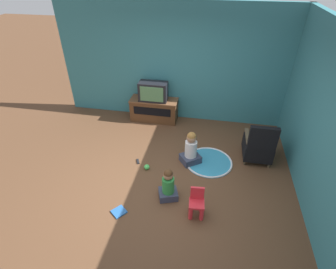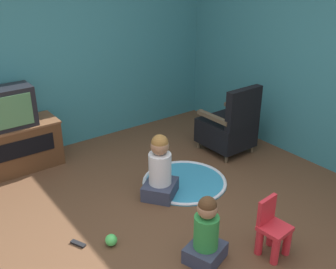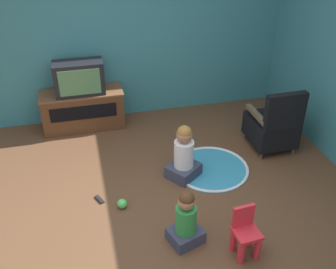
{
  "view_description": "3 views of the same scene",
  "coord_description": "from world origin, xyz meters",
  "px_view_note": "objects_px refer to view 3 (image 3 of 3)",
  "views": [
    {
      "loc": [
        0.76,
        -3.4,
        3.47
      ],
      "look_at": [
        -0.02,
        0.68,
        0.65
      ],
      "focal_mm": 28.0,
      "sensor_mm": 36.0,
      "label": 1
    },
    {
      "loc": [
        -1.63,
        -2.19,
        2.34
      ],
      "look_at": [
        0.29,
        0.39,
        0.88
      ],
      "focal_mm": 42.0,
      "sensor_mm": 36.0,
      "label": 2
    },
    {
      "loc": [
        -0.66,
        -2.96,
        3.0
      ],
      "look_at": [
        0.18,
        0.48,
        0.79
      ],
      "focal_mm": 42.0,
      "sensor_mm": 36.0,
      "label": 3
    }
  ],
  "objects_px": {
    "tv_cabinet": "(83,109)",
    "black_armchair": "(273,126)",
    "television": "(79,78)",
    "child_watching_center": "(184,155)",
    "yellow_kid_chair": "(245,235)",
    "remote_control": "(100,199)",
    "child_watching_left": "(186,221)",
    "toy_ball": "(122,204)"
  },
  "relations": [
    {
      "from": "yellow_kid_chair",
      "to": "child_watching_left",
      "type": "height_order",
      "value": "child_watching_left"
    },
    {
      "from": "tv_cabinet",
      "to": "child_watching_left",
      "type": "height_order",
      "value": "child_watching_left"
    },
    {
      "from": "television",
      "to": "yellow_kid_chair",
      "type": "xyz_separation_m",
      "value": [
        1.35,
        -2.76,
        -0.58
      ]
    },
    {
      "from": "tv_cabinet",
      "to": "black_armchair",
      "type": "distance_m",
      "value": 2.69
    },
    {
      "from": "black_armchair",
      "to": "child_watching_left",
      "type": "bearing_deg",
      "value": 39.66
    },
    {
      "from": "tv_cabinet",
      "to": "television",
      "type": "xyz_separation_m",
      "value": [
        0.0,
        -0.03,
        0.5
      ]
    },
    {
      "from": "black_armchair",
      "to": "child_watching_left",
      "type": "height_order",
      "value": "black_armchair"
    },
    {
      "from": "tv_cabinet",
      "to": "remote_control",
      "type": "relative_size",
      "value": 7.58
    },
    {
      "from": "tv_cabinet",
      "to": "black_armchair",
      "type": "bearing_deg",
      "value": -26.01
    },
    {
      "from": "yellow_kid_chair",
      "to": "child_watching_center",
      "type": "height_order",
      "value": "child_watching_center"
    },
    {
      "from": "yellow_kid_chair",
      "to": "toy_ball",
      "type": "xyz_separation_m",
      "value": [
        -1.06,
        0.9,
        -0.17
      ]
    },
    {
      "from": "television",
      "to": "toy_ball",
      "type": "bearing_deg",
      "value": -81.12
    },
    {
      "from": "tv_cabinet",
      "to": "toy_ball",
      "type": "height_order",
      "value": "tv_cabinet"
    },
    {
      "from": "tv_cabinet",
      "to": "television",
      "type": "relative_size",
      "value": 1.73
    },
    {
      "from": "black_armchair",
      "to": "remote_control",
      "type": "bearing_deg",
      "value": 12.0
    },
    {
      "from": "television",
      "to": "child_watching_center",
      "type": "relative_size",
      "value": 0.95
    },
    {
      "from": "black_armchair",
      "to": "remote_control",
      "type": "distance_m",
      "value": 2.45
    },
    {
      "from": "yellow_kid_chair",
      "to": "child_watching_left",
      "type": "bearing_deg",
      "value": 146.9
    },
    {
      "from": "child_watching_left",
      "to": "tv_cabinet",
      "type": "bearing_deg",
      "value": 89.8
    },
    {
      "from": "child_watching_left",
      "to": "remote_control",
      "type": "distance_m",
      "value": 1.16
    },
    {
      "from": "television",
      "to": "child_watching_left",
      "type": "distance_m",
      "value": 2.68
    },
    {
      "from": "black_armchair",
      "to": "toy_ball",
      "type": "relative_size",
      "value": 8.56
    },
    {
      "from": "child_watching_left",
      "to": "child_watching_center",
      "type": "relative_size",
      "value": 0.87
    },
    {
      "from": "television",
      "to": "toy_ball",
      "type": "relative_size",
      "value": 6.32
    },
    {
      "from": "child_watching_center",
      "to": "toy_ball",
      "type": "relative_size",
      "value": 6.66
    },
    {
      "from": "child_watching_center",
      "to": "toy_ball",
      "type": "xyz_separation_m",
      "value": [
        -0.81,
        -0.39,
        -0.25
      ]
    },
    {
      "from": "black_armchair",
      "to": "remote_control",
      "type": "height_order",
      "value": "black_armchair"
    },
    {
      "from": "tv_cabinet",
      "to": "remote_control",
      "type": "xyz_separation_m",
      "value": [
        0.05,
        -1.71,
        -0.28
      ]
    },
    {
      "from": "black_armchair",
      "to": "yellow_kid_chair",
      "type": "distance_m",
      "value": 1.94
    },
    {
      "from": "tv_cabinet",
      "to": "television",
      "type": "distance_m",
      "value": 0.5
    },
    {
      "from": "television",
      "to": "tv_cabinet",
      "type": "bearing_deg",
      "value": 90.0
    },
    {
      "from": "yellow_kid_chair",
      "to": "remote_control",
      "type": "bearing_deg",
      "value": 134.92
    },
    {
      "from": "tv_cabinet",
      "to": "yellow_kid_chair",
      "type": "relative_size",
      "value": 2.27
    },
    {
      "from": "child_watching_left",
      "to": "black_armchair",
      "type": "bearing_deg",
      "value": 21.81
    },
    {
      "from": "television",
      "to": "remote_control",
      "type": "bearing_deg",
      "value": -88.16
    },
    {
      "from": "tv_cabinet",
      "to": "remote_control",
      "type": "height_order",
      "value": "tv_cabinet"
    },
    {
      "from": "television",
      "to": "remote_control",
      "type": "relative_size",
      "value": 4.38
    },
    {
      "from": "black_armchair",
      "to": "child_watching_center",
      "type": "height_order",
      "value": "black_armchair"
    },
    {
      "from": "tv_cabinet",
      "to": "yellow_kid_chair",
      "type": "height_order",
      "value": "tv_cabinet"
    },
    {
      "from": "television",
      "to": "yellow_kid_chair",
      "type": "distance_m",
      "value": 3.13
    },
    {
      "from": "tv_cabinet",
      "to": "yellow_kid_chair",
      "type": "bearing_deg",
      "value": -64.25
    },
    {
      "from": "black_armchair",
      "to": "toy_ball",
      "type": "bearing_deg",
      "value": 17.84
    }
  ]
}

